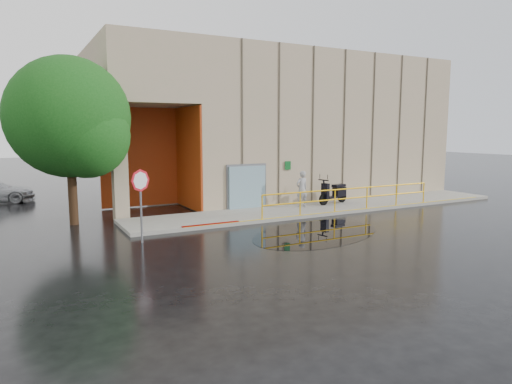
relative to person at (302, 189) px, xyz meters
The scene contains 10 objects.
ground 5.69m from the person, 118.46° to the right, with size 120.00×120.00×0.00m, color black.
sidewalk 1.69m from the person, 17.48° to the right, with size 20.00×3.00×0.15m, color gray.
building 7.27m from the person, 68.14° to the left, with size 20.00×10.17×8.00m.
guardrail 2.40m from the person, 48.19° to the right, with size 9.56×0.06×1.03m.
person is the anchor object (origin of this frame).
scooter 1.96m from the person, ahead, with size 2.03×1.03×1.54m.
stop_sign 9.02m from the person, 160.94° to the right, with size 0.70×0.38×2.54m.
red_curb 5.86m from the person, 161.67° to the right, with size 2.40×0.18×0.18m, color #840600.
puddle 5.16m from the person, 117.37° to the right, with size 6.04×3.72×0.01m, color black.
tree_near 10.59m from the person, behind, with size 4.81×4.81×6.75m.
Camera 1 is at (-9.56, -13.28, 3.82)m, focal length 32.00 mm.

